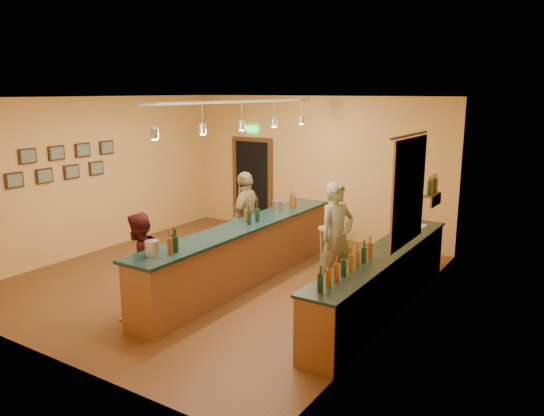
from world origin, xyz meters
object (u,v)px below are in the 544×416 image
Objects in this scene: back_counter at (382,280)px; customer_b at (246,219)px; tasting_bar at (243,250)px; customer_a at (140,264)px; bartender at (337,237)px; bar_stool at (328,235)px.

back_counter is 3.14m from customer_b.
customer_b reaches higher than tasting_bar.
back_counter is 2.92× the size of customer_a.
bartender is at bearing 156.65° from back_counter.
bar_stool is at bearing 109.71° from customer_b.
back_counter reaches higher than bar_stool.
tasting_bar reaches higher than bar_stool.
customer_a is (-2.04, -2.50, -0.14)m from bartender.
bar_stool is at bearing 63.43° from tasting_bar.
customer_b is at bearing 121.95° from tasting_bar.
back_counter is at bearing -41.03° from bar_stool.
back_counter is 2.48× the size of bartender.
customer_b is (-2.04, 0.27, -0.01)m from bartender.
tasting_bar is 2.80× the size of customer_b.
back_counter is 2.49m from tasting_bar.
customer_b is at bearing 156.64° from customer_a.
bartender is 2.06m from customer_b.
customer_a reaches higher than tasting_bar.
back_counter is at bearing 4.17° from tasting_bar.
bartender is 2.41× the size of bar_stool.
bartender is at bearing 117.39° from customer_a.
customer_b reaches higher than customer_a.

